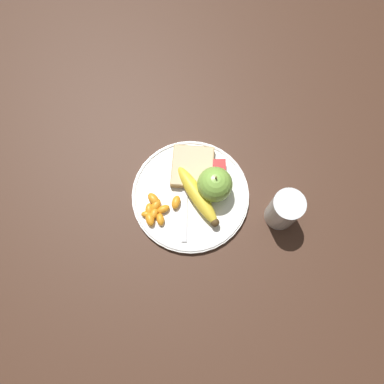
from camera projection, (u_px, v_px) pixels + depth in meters
ground_plane at (192, 196)px, 0.88m from camera, size 3.00×3.00×0.00m
plate at (192, 195)px, 0.87m from camera, size 0.27×0.27×0.01m
juice_glass at (285, 210)px, 0.82m from camera, size 0.07×0.07×0.10m
apple at (216, 184)px, 0.83m from camera, size 0.08×0.08×0.09m
banana at (199, 196)px, 0.85m from camera, size 0.16×0.11×0.04m
bread_slice at (194, 167)px, 0.88m from camera, size 0.11×0.11×0.02m
fork at (187, 192)px, 0.87m from camera, size 0.20×0.03×0.00m
jam_packet at (220, 169)px, 0.88m from camera, size 0.04×0.04×0.02m
orange_segment_0 at (162, 219)px, 0.84m from camera, size 0.03×0.02×0.02m
orange_segment_1 at (156, 214)px, 0.85m from camera, size 0.03×0.03×0.02m
orange_segment_2 at (148, 214)px, 0.85m from camera, size 0.02×0.03×0.01m
orange_segment_3 at (151, 209)px, 0.85m from camera, size 0.03×0.02×0.02m
orange_segment_4 at (157, 205)px, 0.85m from camera, size 0.04×0.03×0.02m
orange_segment_5 at (155, 199)px, 0.86m from camera, size 0.04×0.04×0.02m
orange_segment_6 at (177, 202)px, 0.85m from camera, size 0.04×0.03×0.02m
orange_segment_7 at (151, 219)px, 0.84m from camera, size 0.04×0.03×0.02m
orange_segment_8 at (165, 209)px, 0.85m from camera, size 0.03×0.03×0.02m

